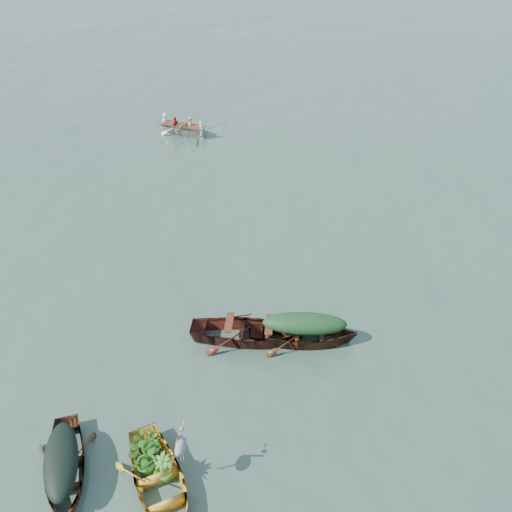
# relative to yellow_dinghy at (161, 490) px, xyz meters

# --- Properties ---
(ground) EXTENTS (140.00, 140.00, 0.00)m
(ground) POSITION_rel_yellow_dinghy_xyz_m (0.38, 4.16, 0.00)
(ground) COLOR #364C40
(ground) RESTS_ON ground
(yellow_dinghy) EXTENTS (3.24, 3.62, 0.94)m
(yellow_dinghy) POSITION_rel_yellow_dinghy_xyz_m (0.00, 0.00, 0.00)
(yellow_dinghy) COLOR gold
(yellow_dinghy) RESTS_ON ground
(dark_covered_boat) EXTENTS (2.66, 3.58, 0.82)m
(dark_covered_boat) POSITION_rel_yellow_dinghy_xyz_m (-2.04, -0.10, 0.00)
(dark_covered_boat) COLOR #452A10
(dark_covered_boat) RESTS_ON ground
(green_tarp_boat) EXTENTS (4.25, 1.93, 0.94)m
(green_tarp_boat) POSITION_rel_yellow_dinghy_xyz_m (2.34, 4.74, 0.00)
(green_tarp_boat) COLOR #542113
(green_tarp_boat) RESTS_ON ground
(open_wooden_boat) EXTENTS (4.55, 1.91, 1.03)m
(open_wooden_boat) POSITION_rel_yellow_dinghy_xyz_m (0.88, 4.50, 0.00)
(open_wooden_boat) COLOR #531C14
(open_wooden_boat) RESTS_ON ground
(rowed_boat) EXTENTS (4.18, 1.90, 0.94)m
(rowed_boat) POSITION_rel_yellow_dinghy_xyz_m (-5.35, 17.67, 0.00)
(rowed_boat) COLOR white
(rowed_boat) RESTS_ON ground
(dark_tarp_cover) EXTENTS (1.46, 1.97, 0.40)m
(dark_tarp_cover) POSITION_rel_yellow_dinghy_xyz_m (-2.04, -0.10, 0.61)
(dark_tarp_cover) COLOR black
(dark_tarp_cover) RESTS_ON dark_covered_boat
(green_tarp_cover) EXTENTS (2.34, 1.06, 0.52)m
(green_tarp_cover) POSITION_rel_yellow_dinghy_xyz_m (2.34, 4.74, 0.73)
(green_tarp_cover) COLOR #183A1A
(green_tarp_cover) RESTS_ON green_tarp_boat
(thwart_benches) EXTENTS (2.29, 1.09, 0.04)m
(thwart_benches) POSITION_rel_yellow_dinghy_xyz_m (0.88, 4.50, 0.54)
(thwart_benches) COLOR #461F10
(thwart_benches) RESTS_ON open_wooden_boat
(heron) EXTENTS (0.46, 0.49, 0.92)m
(heron) POSITION_rel_yellow_dinghy_xyz_m (0.41, 0.37, 0.93)
(heron) COLOR gray
(heron) RESTS_ON yellow_dinghy
(dinghy_weeds) EXTENTS (1.10, 1.14, 0.60)m
(dinghy_weeds) POSITION_rel_yellow_dinghy_xyz_m (-0.31, 0.45, 0.77)
(dinghy_weeds) COLOR #38751E
(dinghy_weeds) RESTS_ON yellow_dinghy
(rowers) EXTENTS (2.97, 1.57, 0.76)m
(rowers) POSITION_rel_yellow_dinghy_xyz_m (-5.35, 17.67, 0.85)
(rowers) COLOR silver
(rowers) RESTS_ON rowed_boat
(oars) EXTENTS (1.05, 2.66, 0.06)m
(oars) POSITION_rel_yellow_dinghy_xyz_m (-5.35, 17.67, 0.50)
(oars) COLOR olive
(oars) RESTS_ON rowed_boat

